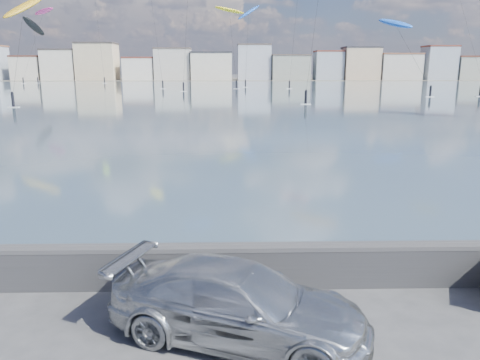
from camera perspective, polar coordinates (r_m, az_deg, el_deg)
name	(u,v)px	position (r m, az deg, el deg)	size (l,w,h in m)	color
ground	(187,359)	(8.64, -6.44, -20.88)	(700.00, 700.00, 0.00)	#333335
bay_water	(225,92)	(98.72, -1.82, 10.69)	(500.00, 177.00, 0.00)	#2C474E
far_shore_strip	(227,79)	(207.16, -1.60, 12.17)	(500.00, 60.00, 0.00)	#4C473D
seawall	(197,264)	(10.72, -5.27, -10.12)	(400.00, 0.36, 1.08)	#28282B
far_buildings	(230,65)	(193.10, -1.22, 13.86)	(240.79, 13.26, 14.60)	beige
car_silver	(239,303)	(8.79, -0.15, -14.82)	(1.96, 4.81, 1.40)	#B3B7BB
kitesurfer_0	(34,27)	(177.79, -23.83, 16.72)	(6.06, 12.42, 21.85)	black
kitesurfer_1	(395,24)	(98.11, 18.40, 17.60)	(6.33, 17.74, 14.73)	blue
kitesurfer_8	(44,12)	(174.55, -22.83, 18.37)	(10.05, 16.94, 24.08)	#E5338C
kitesurfer_11	(249,14)	(134.82, 1.05, 19.59)	(7.25, 15.01, 21.97)	blue
kitesurfer_12	(24,9)	(79.51, -24.87, 18.43)	(6.53, 17.23, 15.88)	#BF8C19
kitesurfer_15	(229,12)	(128.03, -1.29, 19.84)	(8.35, 17.13, 20.51)	yellow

